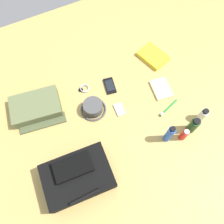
{
  "coord_description": "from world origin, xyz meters",
  "views": [
    {
      "loc": [
        0.24,
        0.5,
        1.29
      ],
      "look_at": [
        0.0,
        0.0,
        0.04
      ],
      "focal_mm": 36.18,
      "sensor_mm": 36.0,
      "label": 1
    }
  ],
  "objects_px": {
    "media_player": "(119,109)",
    "notepad": "(161,89)",
    "backpack": "(78,176)",
    "deodorant_spray": "(169,134)",
    "sunscreen_spray": "(184,135)",
    "shampoo_bottle": "(193,126)",
    "cell_phone": "(110,86)",
    "toiletry_pouch": "(36,107)",
    "bucket_hat": "(93,108)",
    "paperback_novel": "(153,56)",
    "toothpaste_tube": "(203,115)",
    "toothbrush": "(168,109)",
    "wristwatch": "(84,89)"
  },
  "relations": [
    {
      "from": "backpack",
      "to": "bucket_hat",
      "type": "height_order",
      "value": "backpack"
    },
    {
      "from": "cell_phone",
      "to": "notepad",
      "type": "distance_m",
      "value": 0.34
    },
    {
      "from": "toothpaste_tube",
      "to": "shampoo_bottle",
      "type": "xyz_separation_m",
      "value": [
        0.1,
        0.03,
        0.02
      ]
    },
    {
      "from": "toothpaste_tube",
      "to": "paperback_novel",
      "type": "relative_size",
      "value": 0.48
    },
    {
      "from": "shampoo_bottle",
      "to": "cell_phone",
      "type": "height_order",
      "value": "shampoo_bottle"
    },
    {
      "from": "backpack",
      "to": "notepad",
      "type": "relative_size",
      "value": 2.48
    },
    {
      "from": "deodorant_spray",
      "to": "media_player",
      "type": "relative_size",
      "value": 1.97
    },
    {
      "from": "sunscreen_spray",
      "to": "deodorant_spray",
      "type": "relative_size",
      "value": 0.64
    },
    {
      "from": "media_player",
      "to": "notepad",
      "type": "height_order",
      "value": "notepad"
    },
    {
      "from": "toiletry_pouch",
      "to": "deodorant_spray",
      "type": "xyz_separation_m",
      "value": [
        -0.63,
        0.52,
        0.05
      ]
    },
    {
      "from": "notepad",
      "to": "sunscreen_spray",
      "type": "bearing_deg",
      "value": 87.89
    },
    {
      "from": "sunscreen_spray",
      "to": "toiletry_pouch",
      "type": "bearing_deg",
      "value": -37.73
    },
    {
      "from": "bucket_hat",
      "to": "toothbrush",
      "type": "distance_m",
      "value": 0.47
    },
    {
      "from": "shampoo_bottle",
      "to": "cell_phone",
      "type": "distance_m",
      "value": 0.57
    },
    {
      "from": "toothpaste_tube",
      "to": "bucket_hat",
      "type": "bearing_deg",
      "value": -31.03
    },
    {
      "from": "toothpaste_tube",
      "to": "notepad",
      "type": "height_order",
      "value": "toothpaste_tube"
    },
    {
      "from": "toothbrush",
      "to": "notepad",
      "type": "distance_m",
      "value": 0.15
    },
    {
      "from": "backpack",
      "to": "deodorant_spray",
      "type": "bearing_deg",
      "value": 178.05
    },
    {
      "from": "deodorant_spray",
      "to": "cell_phone",
      "type": "height_order",
      "value": "deodorant_spray"
    },
    {
      "from": "paperback_novel",
      "to": "notepad",
      "type": "bearing_deg",
      "value": 71.78
    },
    {
      "from": "deodorant_spray",
      "to": "paperback_novel",
      "type": "bearing_deg",
      "value": -112.58
    },
    {
      "from": "shampoo_bottle",
      "to": "wristwatch",
      "type": "distance_m",
      "value": 0.71
    },
    {
      "from": "notepad",
      "to": "bucket_hat",
      "type": "bearing_deg",
      "value": 0.61
    },
    {
      "from": "shampoo_bottle",
      "to": "notepad",
      "type": "height_order",
      "value": "shampoo_bottle"
    },
    {
      "from": "toiletry_pouch",
      "to": "shampoo_bottle",
      "type": "distance_m",
      "value": 0.95
    },
    {
      "from": "bucket_hat",
      "to": "paperback_novel",
      "type": "height_order",
      "value": "bucket_hat"
    },
    {
      "from": "cell_phone",
      "to": "deodorant_spray",
      "type": "bearing_deg",
      "value": 107.18
    },
    {
      "from": "shampoo_bottle",
      "to": "deodorant_spray",
      "type": "xyz_separation_m",
      "value": [
        0.16,
        -0.01,
        0.02
      ]
    },
    {
      "from": "backpack",
      "to": "deodorant_spray",
      "type": "height_order",
      "value": "deodorant_spray"
    },
    {
      "from": "media_player",
      "to": "notepad",
      "type": "relative_size",
      "value": 0.58
    },
    {
      "from": "bucket_hat",
      "to": "paperback_novel",
      "type": "relative_size",
      "value": 0.71
    },
    {
      "from": "toiletry_pouch",
      "to": "sunscreen_spray",
      "type": "height_order",
      "value": "sunscreen_spray"
    },
    {
      "from": "sunscreen_spray",
      "to": "media_player",
      "type": "bearing_deg",
      "value": -52.45
    },
    {
      "from": "bucket_hat",
      "to": "shampoo_bottle",
      "type": "distance_m",
      "value": 0.6
    },
    {
      "from": "toothpaste_tube",
      "to": "wristwatch",
      "type": "relative_size",
      "value": 1.54
    },
    {
      "from": "toothpaste_tube",
      "to": "deodorant_spray",
      "type": "bearing_deg",
      "value": 4.62
    },
    {
      "from": "sunscreen_spray",
      "to": "backpack",
      "type": "bearing_deg",
      "value": -4.81
    },
    {
      "from": "deodorant_spray",
      "to": "media_player",
      "type": "height_order",
      "value": "deodorant_spray"
    },
    {
      "from": "bucket_hat",
      "to": "sunscreen_spray",
      "type": "bearing_deg",
      "value": 135.02
    },
    {
      "from": "backpack",
      "to": "toothbrush",
      "type": "distance_m",
      "value": 0.68
    },
    {
      "from": "sunscreen_spray",
      "to": "shampoo_bottle",
      "type": "bearing_deg",
      "value": -163.42
    },
    {
      "from": "media_player",
      "to": "notepad",
      "type": "bearing_deg",
      "value": -178.14
    },
    {
      "from": "media_player",
      "to": "notepad",
      "type": "distance_m",
      "value": 0.31
    },
    {
      "from": "toothpaste_tube",
      "to": "paperback_novel",
      "type": "distance_m",
      "value": 0.53
    },
    {
      "from": "media_player",
      "to": "toothpaste_tube",
      "type": "bearing_deg",
      "value": 147.27
    },
    {
      "from": "backpack",
      "to": "media_player",
      "type": "xyz_separation_m",
      "value": [
        -0.39,
        -0.27,
        -0.05
      ]
    },
    {
      "from": "toothpaste_tube",
      "to": "notepad",
      "type": "bearing_deg",
      "value": -68.73
    },
    {
      "from": "toiletry_pouch",
      "to": "shampoo_bottle",
      "type": "bearing_deg",
      "value": 145.95
    },
    {
      "from": "deodorant_spray",
      "to": "media_player",
      "type": "bearing_deg",
      "value": -60.46
    },
    {
      "from": "backpack",
      "to": "toiletry_pouch",
      "type": "relative_size",
      "value": 1.15
    }
  ]
}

